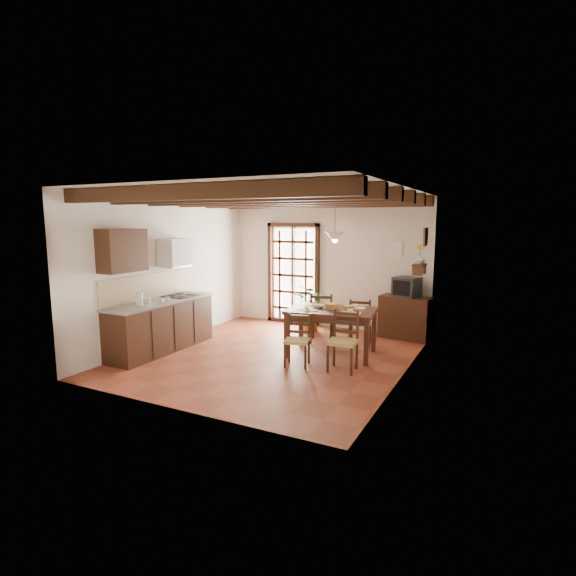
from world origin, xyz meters
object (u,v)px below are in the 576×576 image
Objects in this scene: sideboard at (406,317)px; chair_near_right at (343,352)px; chair_near_left at (297,350)px; crt_tv at (407,287)px; pendant_lamp at (335,236)px; chair_far_right at (360,330)px; potted_plant at (310,305)px; kitchen_counter at (162,325)px; dining_table at (331,315)px; chair_far_left at (322,326)px.

chair_near_right is at bearing -91.71° from sideboard.
chair_near_left is at bearing -106.66° from sideboard.
pendant_lamp reaches higher than crt_tv.
chair_far_right is (0.54, 1.62, 0.02)m from chair_near_left.
potted_plant is at bearing -162.59° from sideboard.
potted_plant is (1.81, 2.53, 0.10)m from kitchen_counter.
kitchen_counter is 4.73m from crt_tv.
sideboard is 1.97m from potted_plant.
dining_table is 2.88× the size of crt_tv.
chair_near_left is 1.71m from chair_far_right.
crt_tv reaches higher than chair_near_left.
sideboard is 2.47m from pendant_lamp.
chair_far_left is 1.07× the size of chair_far_right.
pendant_lamp is (0.27, 0.91, 1.81)m from chair_near_left.
potted_plant reaches higher than crt_tv.
dining_table is 0.96m from chair_near_left.
pendant_lamp is at bearing -111.35° from sideboard.
kitchen_counter is 2.66× the size of pendant_lamp.
chair_near_left is 2.35m from potted_plant.
pendant_lamp is at bearing 59.39° from chair_near_left.
sideboard is (0.92, 1.68, -0.28)m from dining_table.
chair_near_left is at bearing 7.38° from kitchen_counter.
chair_far_left is 0.97× the size of sideboard.
pendant_lamp reaches higher than potted_plant.
chair_near_right is 0.97× the size of chair_far_left.
chair_far_left is 1.70m from sideboard.
potted_plant is 2.23m from pendant_lamp.
pendant_lamp is (-0.27, -0.71, 1.80)m from chair_far_right.
dining_table is 1.61× the size of sideboard.
dining_table is 0.95m from chair_near_right.
dining_table is at bearing 57.49° from chair_near_left.
chair_near_left is at bearing -97.26° from crt_tv.
potted_plant reaches higher than sideboard.
potted_plant is at bearing -153.30° from crt_tv.
crt_tv is (0.45, 2.39, 0.74)m from chair_near_right.
chair_far_left is at bearing -4.84° from chair_far_right.
pendant_lamp is (-0.92, -1.58, 1.04)m from crt_tv.
pendant_lamp is at bearing 56.62° from chair_far_right.
chair_near_right is at bearing -63.92° from dining_table.
chair_far_right reaches higher than chair_near_left.
kitchen_counter is at bearing -125.55° from potted_plant.
potted_plant is (-0.55, 0.68, 0.27)m from chair_far_left.
chair_far_right is 0.43× the size of potted_plant.
chair_far_right is at bearing -108.68° from crt_tv.
sideboard is at bearing 59.73° from pendant_lamp.
chair_near_right is (3.31, 0.43, -0.18)m from kitchen_counter.
chair_near_right is 1.71m from chair_far_left.
sideboard is at bearing -161.26° from chair_far_left.
chair_far_right reaches higher than dining_table.
potted_plant is at bearing 118.57° from dining_table.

